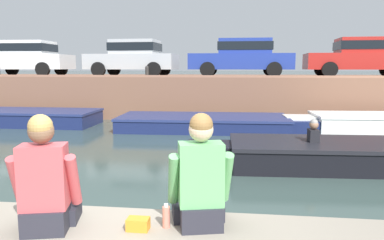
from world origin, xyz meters
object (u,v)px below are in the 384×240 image
Objects in this scene: car_right_inner_red at (362,56)px; person_seated_left at (46,186)px; boat_moored_west_navy at (21,117)px; person_seated_right at (200,183)px; boat_moored_east_white at (384,123)px; boat_moored_central_navy at (211,123)px; motorboat_passing at (336,154)px; car_left_inner_silver at (133,57)px; car_centre_blue at (242,56)px; car_leftmost_white at (27,57)px; bottle_drink at (166,216)px; mooring_bollard_mid at (147,71)px.

car_right_inner_red is 4.48× the size of person_seated_left.
boat_moored_west_navy is 6.31× the size of person_seated_right.
boat_moored_east_white is 11.99m from person_seated_left.
boat_moored_central_navy is 5.35m from motorboat_passing.
person_seated_right is (4.22, -12.89, -1.41)m from car_left_inner_silver.
person_seated_right is (-0.42, -12.89, -1.41)m from car_centre_blue.
person_seated_left is (-3.62, -5.30, 0.88)m from motorboat_passing.
boat_moored_west_navy is 11.95m from person_seated_left.
car_left_inner_silver is at bearing 137.02° from boat_moored_central_navy.
car_leftmost_white and car_centre_blue have the same top height.
boat_moored_west_navy is 12.35m from bottle_drink.
bottle_drink is at bearing -55.71° from car_leftmost_white.
car_leftmost_white reaches higher than bottle_drink.
boat_moored_east_white is at bearing 60.82° from motorboat_passing.
car_centre_blue is 12.98m from person_seated_right.
car_leftmost_white is at bearing 115.27° from boat_moored_west_navy.
boat_moored_east_white is 1.01× the size of motorboat_passing.
car_left_inner_silver and car_right_inner_red have the same top height.
person_seated_left is (-1.66, -13.12, -1.41)m from car_centre_blue.
car_left_inner_silver is 0.91× the size of car_centre_blue.
boat_moored_west_navy is at bearing -138.10° from car_left_inner_silver.
car_left_inner_silver is 9.41m from car_right_inner_red.
boat_moored_west_navy is at bearing 128.01° from person_seated_right.
car_left_inner_silver is (4.90, -0.00, -0.00)m from car_leftmost_white.
person_seated_left reaches higher than boat_moored_east_white.
car_left_inner_silver is (-3.63, 3.38, 2.32)m from boat_moored_central_navy.
mooring_bollard_mid reaches higher than boat_moored_east_white.
car_leftmost_white reaches higher than boat_moored_east_white.
car_right_inner_red is at bearing 70.25° from motorboat_passing.
mooring_bollard_mid reaches higher than person_seated_right.
car_left_inner_silver is at bearing 41.90° from boat_moored_west_navy.
car_centre_blue is 4.40× the size of person_seated_right.
boat_moored_east_white is 1.42× the size of car_right_inner_red.
motorboat_passing is 6.26× the size of person_seated_left.
boat_moored_central_navy is 3.87m from mooring_bollard_mid.
boat_moored_east_white reaches higher than boat_moored_central_navy.
boat_moored_east_white is 1.55× the size of car_leftmost_white.
boat_moored_west_navy is at bearing 154.74° from motorboat_passing.
boat_moored_central_navy is 33.39× the size of bottle_drink.
boat_moored_east_white is at bearing 4.08° from boat_moored_central_navy.
car_right_inner_red is at bearing 13.51° from boat_moored_west_navy.
motorboat_passing is at bearing -119.18° from boat_moored_east_white.
boat_moored_central_navy is 15.31× the size of mooring_bollard_mid.
car_left_inner_silver is 19.02× the size of bottle_drink.
car_left_inner_silver reaches higher than boat_moored_east_white.
boat_moored_central_navy is at bearing 86.21° from person_seated_left.
mooring_bollard_mid is 12.14m from person_seated_right.
person_seated_right is at bearing -54.72° from car_leftmost_white.
boat_moored_central_navy is 1.76× the size of car_left_inner_silver.
car_left_inner_silver is (-6.60, 7.83, 2.28)m from motorboat_passing.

